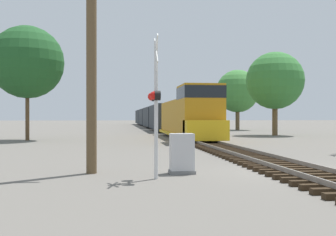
{
  "coord_description": "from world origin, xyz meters",
  "views": [
    {
      "loc": [
        -6.09,
        -13.15,
        1.95
      ],
      "look_at": [
        -3.65,
        5.84,
        1.89
      ],
      "focal_mm": 42.0,
      "sensor_mm": 36.0,
      "label": 1
    }
  ],
  "objects_px": {
    "crossing_signal_near": "(155,99)",
    "tree_far_right": "(27,62)",
    "utility_pole": "(91,60)",
    "tree_deep_background": "(238,91)",
    "relay_cabinet": "(182,154)",
    "tree_mid_background": "(275,81)",
    "freight_train": "(155,117)"
  },
  "relations": [
    {
      "from": "freight_train",
      "to": "utility_pole",
      "type": "relative_size",
      "value": 10.39
    },
    {
      "from": "utility_pole",
      "to": "tree_mid_background",
      "type": "height_order",
      "value": "tree_mid_background"
    },
    {
      "from": "relay_cabinet",
      "to": "utility_pole",
      "type": "height_order",
      "value": "utility_pole"
    },
    {
      "from": "crossing_signal_near",
      "to": "tree_far_right",
      "type": "xyz_separation_m",
      "value": [
        -8.55,
        21.22,
        3.93
      ]
    },
    {
      "from": "relay_cabinet",
      "to": "tree_mid_background",
      "type": "bearing_deg",
      "value": 61.45
    },
    {
      "from": "crossing_signal_near",
      "to": "tree_far_right",
      "type": "relative_size",
      "value": 0.48
    },
    {
      "from": "relay_cabinet",
      "to": "utility_pole",
      "type": "relative_size",
      "value": 0.18
    },
    {
      "from": "freight_train",
      "to": "utility_pole",
      "type": "distance_m",
      "value": 51.51
    },
    {
      "from": "tree_far_right",
      "to": "utility_pole",
      "type": "bearing_deg",
      "value": -71.8
    },
    {
      "from": "relay_cabinet",
      "to": "tree_far_right",
      "type": "bearing_deg",
      "value": 115.36
    },
    {
      "from": "tree_deep_background",
      "to": "tree_mid_background",
      "type": "bearing_deg",
      "value": -94.14
    },
    {
      "from": "freight_train",
      "to": "crossing_signal_near",
      "type": "bearing_deg",
      "value": -95.35
    },
    {
      "from": "freight_train",
      "to": "relay_cabinet",
      "type": "bearing_deg",
      "value": -94.34
    },
    {
      "from": "crossing_signal_near",
      "to": "utility_pole",
      "type": "distance_m",
      "value": 2.92
    },
    {
      "from": "utility_pole",
      "to": "tree_deep_background",
      "type": "height_order",
      "value": "tree_deep_background"
    },
    {
      "from": "crossing_signal_near",
      "to": "tree_far_right",
      "type": "distance_m",
      "value": 23.21
    },
    {
      "from": "freight_train",
      "to": "tree_deep_background",
      "type": "bearing_deg",
      "value": -37.32
    },
    {
      "from": "relay_cabinet",
      "to": "tree_far_right",
      "type": "distance_m",
      "value": 23.06
    },
    {
      "from": "relay_cabinet",
      "to": "tree_deep_background",
      "type": "distance_m",
      "value": 45.68
    },
    {
      "from": "crossing_signal_near",
      "to": "tree_far_right",
      "type": "height_order",
      "value": "tree_far_right"
    },
    {
      "from": "utility_pole",
      "to": "tree_deep_background",
      "type": "distance_m",
      "value": 46.15
    },
    {
      "from": "tree_deep_background",
      "to": "tree_far_right",
      "type": "bearing_deg",
      "value": -137.81
    },
    {
      "from": "relay_cabinet",
      "to": "utility_pole",
      "type": "bearing_deg",
      "value": 171.5
    },
    {
      "from": "crossing_signal_near",
      "to": "tree_deep_background",
      "type": "height_order",
      "value": "tree_deep_background"
    },
    {
      "from": "utility_pole",
      "to": "tree_far_right",
      "type": "xyz_separation_m",
      "value": [
        -6.48,
        19.71,
        2.53
      ]
    },
    {
      "from": "relay_cabinet",
      "to": "freight_train",
      "type": "bearing_deg",
      "value": 85.66
    },
    {
      "from": "tree_mid_background",
      "to": "tree_deep_background",
      "type": "distance_m",
      "value": 16.85
    },
    {
      "from": "tree_far_right",
      "to": "tree_mid_background",
      "type": "bearing_deg",
      "value": 13.68
    },
    {
      "from": "relay_cabinet",
      "to": "tree_deep_background",
      "type": "relative_size",
      "value": 0.16
    },
    {
      "from": "tree_mid_background",
      "to": "tree_deep_background",
      "type": "bearing_deg",
      "value": 85.86
    },
    {
      "from": "tree_mid_background",
      "to": "tree_deep_background",
      "type": "xyz_separation_m",
      "value": [
        1.22,
        16.8,
        0.0
      ]
    },
    {
      "from": "tree_far_right",
      "to": "tree_deep_background",
      "type": "bearing_deg",
      "value": 42.19
    }
  ]
}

